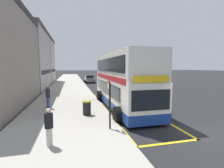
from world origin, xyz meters
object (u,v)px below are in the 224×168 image
(double_decker_bus, at_px, (122,83))
(litter_bin, at_px, (87,108))
(bus_stop_sign, at_px, (110,100))
(pedestrian_further_back, at_px, (48,96))
(parked_car_maroon_kerbside, at_px, (121,78))
(pedestrian_waiting_near_sign, at_px, (49,126))
(parked_car_grey_ahead, at_px, (89,79))
(parked_car_navy_across, at_px, (124,81))

(double_decker_bus, xyz_separation_m, litter_bin, (-3.09, -2.10, -1.44))
(bus_stop_sign, distance_m, pedestrian_further_back, 6.48)
(bus_stop_sign, distance_m, parked_car_maroon_kerbside, 29.71)
(bus_stop_sign, bearing_deg, pedestrian_waiting_near_sign, -155.08)
(pedestrian_waiting_near_sign, bearing_deg, parked_car_grey_ahead, 80.66)
(parked_car_maroon_kerbside, bearing_deg, pedestrian_waiting_near_sign, 69.98)
(parked_car_maroon_kerbside, relative_size, pedestrian_waiting_near_sign, 2.68)
(bus_stop_sign, relative_size, litter_bin, 2.61)
(parked_car_maroon_kerbside, distance_m, litter_bin, 27.44)
(litter_bin, bearing_deg, parked_car_grey_ahead, 83.47)
(bus_stop_sign, bearing_deg, parked_car_maroon_kerbside, 71.76)
(double_decker_bus, bearing_deg, parked_car_navy_across, 71.21)
(bus_stop_sign, relative_size, parked_car_maroon_kerbside, 0.59)
(parked_car_grey_ahead, bearing_deg, litter_bin, -97.35)
(pedestrian_further_back, bearing_deg, parked_car_navy_across, 52.84)
(double_decker_bus, bearing_deg, pedestrian_waiting_near_sign, -128.95)
(parked_car_maroon_kerbside, distance_m, parked_car_navy_across, 8.79)
(parked_car_grey_ahead, bearing_deg, bus_stop_sign, -94.74)
(parked_car_maroon_kerbside, bearing_deg, litter_bin, 70.41)
(litter_bin, bearing_deg, double_decker_bus, 34.18)
(bus_stop_sign, bearing_deg, double_decker_bus, 65.96)
(pedestrian_waiting_near_sign, bearing_deg, parked_car_navy_across, 64.48)
(parked_car_grey_ahead, bearing_deg, pedestrian_further_back, -105.11)
(parked_car_navy_across, bearing_deg, parked_car_grey_ahead, -51.36)
(parked_car_grey_ahead, relative_size, pedestrian_waiting_near_sign, 2.68)
(parked_car_navy_across, height_order, pedestrian_further_back, pedestrian_further_back)
(pedestrian_waiting_near_sign, relative_size, litter_bin, 1.65)
(double_decker_bus, height_order, pedestrian_further_back, double_decker_bus)
(parked_car_navy_across, xyz_separation_m, litter_bin, (-8.13, -16.92, -0.18))
(double_decker_bus, xyz_separation_m, parked_car_maroon_kerbside, (7.13, 23.36, -1.26))
(parked_car_maroon_kerbside, distance_m, parked_car_grey_ahead, 7.53)
(parked_car_maroon_kerbside, bearing_deg, pedestrian_further_back, 62.74)
(parked_car_maroon_kerbside, relative_size, parked_car_navy_across, 1.00)
(pedestrian_waiting_near_sign, bearing_deg, litter_bin, 65.09)
(bus_stop_sign, distance_m, parked_car_grey_ahead, 27.12)
(bus_stop_sign, xyz_separation_m, parked_car_navy_across, (7.20, 19.67, -0.83))
(double_decker_bus, height_order, litter_bin, double_decker_bus)
(parked_car_navy_across, height_order, parked_car_grey_ahead, same)
(double_decker_bus, height_order, parked_car_grey_ahead, double_decker_bus)
(parked_car_navy_across, relative_size, pedestrian_waiting_near_sign, 2.68)
(double_decker_bus, bearing_deg, litter_bin, -145.82)
(parked_car_navy_across, relative_size, parked_car_grey_ahead, 1.00)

